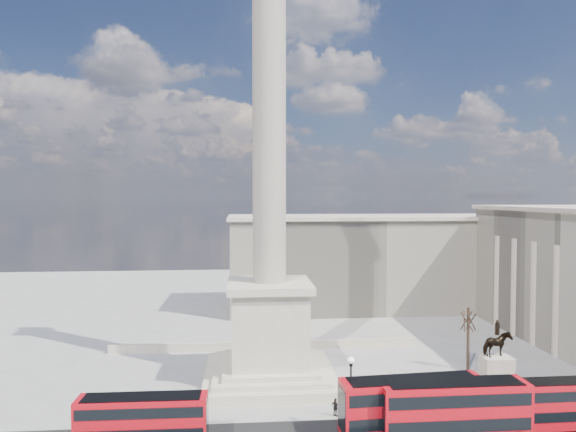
% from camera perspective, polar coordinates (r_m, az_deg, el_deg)
% --- Properties ---
extents(ground, '(180.00, 180.00, 0.00)m').
position_cam_1_polar(ground, '(54.20, -1.78, -19.52)').
color(ground, '#9F9D96').
rests_on(ground, ground).
extents(nelsons_column, '(14.00, 14.00, 49.85)m').
position_cam_1_polar(nelsons_column, '(55.80, -2.08, -5.15)').
color(nelsons_column, beige).
rests_on(nelsons_column, ground).
extents(balustrade_wall, '(40.00, 0.60, 1.10)m').
position_cam_1_polar(balustrade_wall, '(69.14, -2.53, -14.19)').
color(balustrade_wall, beige).
rests_on(balustrade_wall, ground).
extents(building_northeast, '(51.00, 17.00, 16.60)m').
position_cam_1_polar(building_northeast, '(93.83, 9.18, -5.00)').
color(building_northeast, '#B4AA94').
rests_on(building_northeast, ground).
extents(red_bus_a, '(10.30, 2.57, 4.16)m').
position_cam_1_polar(red_bus_a, '(45.50, -15.79, -21.02)').
color(red_bus_a, red).
rests_on(red_bus_a, ground).
extents(red_bus_b, '(12.20, 2.93, 4.94)m').
position_cam_1_polar(red_bus_b, '(46.88, 18.04, -19.79)').
color(red_bus_b, red).
rests_on(red_bus_b, ground).
extents(red_bus_c, '(12.28, 3.60, 4.91)m').
position_cam_1_polar(red_bus_c, '(46.79, 13.74, -19.81)').
color(red_bus_c, red).
rests_on(red_bus_c, ground).
extents(red_bus_d, '(10.47, 2.59, 4.23)m').
position_cam_1_polar(red_bus_d, '(51.70, 26.46, -18.22)').
color(red_bus_d, red).
rests_on(red_bus_d, ground).
extents(victorian_lamp, '(0.56, 0.56, 6.52)m').
position_cam_1_polar(victorian_lamp, '(46.00, 7.00, -18.46)').
color(victorian_lamp, black).
rests_on(victorian_lamp, ground).
extents(equestrian_statue, '(3.68, 2.76, 7.74)m').
position_cam_1_polar(equestrian_statue, '(57.38, 22.16, -15.61)').
color(equestrian_statue, beige).
rests_on(equestrian_statue, ground).
extents(bare_tree_mid, '(2.01, 2.01, 7.62)m').
position_cam_1_polar(bare_tree_mid, '(63.62, 19.41, -10.69)').
color(bare_tree_mid, '#332319').
rests_on(bare_tree_mid, ground).
extents(pedestrian_walking, '(0.80, 0.63, 1.92)m').
position_cam_1_polar(pedestrian_walking, '(52.96, 12.51, -18.99)').
color(pedestrian_walking, black).
rests_on(pedestrian_walking, ground).
extents(pedestrian_standing, '(0.95, 0.91, 1.54)m').
position_cam_1_polar(pedestrian_standing, '(51.99, 19.73, -19.71)').
color(pedestrian_standing, black).
rests_on(pedestrian_standing, ground).
extents(pedestrian_crossing, '(0.94, 1.00, 1.66)m').
position_cam_1_polar(pedestrian_crossing, '(50.04, 5.30, -20.41)').
color(pedestrian_crossing, black).
rests_on(pedestrian_crossing, ground).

